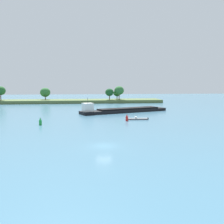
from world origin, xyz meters
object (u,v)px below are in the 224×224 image
(small_motorboat, at_px, (137,119))
(cargo_barge, at_px, (123,110))
(channel_buoy_red, at_px, (127,118))
(channel_buoy_green, at_px, (40,122))

(small_motorboat, bearing_deg, cargo_barge, 93.99)
(small_motorboat, relative_size, channel_buoy_red, 3.23)
(channel_buoy_red, bearing_deg, small_motorboat, 31.86)
(channel_buoy_red, xyz_separation_m, channel_buoy_green, (-22.67, -4.25, 0.00))
(channel_buoy_red, bearing_deg, channel_buoy_green, -169.37)
(small_motorboat, relative_size, channel_buoy_green, 3.23)
(cargo_barge, xyz_separation_m, channel_buoy_red, (-2.12, -20.93, -0.04))
(cargo_barge, relative_size, channel_buoy_red, 17.25)
(small_motorboat, bearing_deg, channel_buoy_red, -148.14)
(cargo_barge, bearing_deg, small_motorboat, -86.01)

